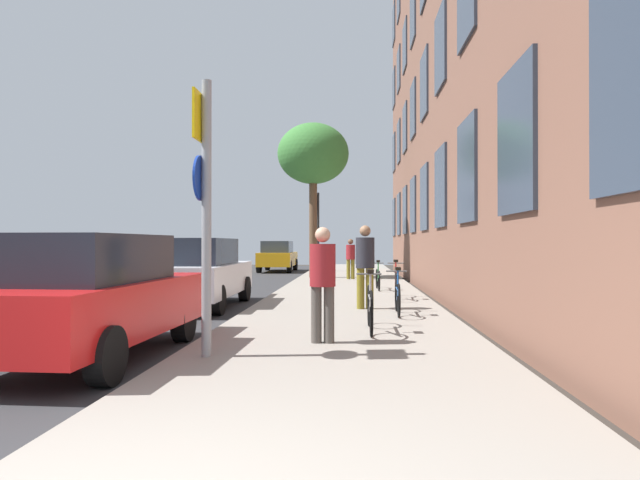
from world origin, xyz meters
TOP-DOWN VIEW (x-y plane):
  - ground_plane at (-2.40, 15.00)m, footprint 41.80×41.80m
  - road_asphalt at (-4.50, 15.00)m, footprint 7.00×38.00m
  - sidewalk at (1.10, 15.00)m, footprint 4.20×38.00m
  - building_facade at (3.69, 14.50)m, footprint 0.56×27.00m
  - sign_post at (-0.57, 4.37)m, footprint 0.15×0.60m
  - traffic_light at (-0.61, 25.01)m, footprint 0.43×0.24m
  - tree_near at (-0.38, 19.91)m, footprint 2.92×2.92m
  - bicycle_0 at (1.53, 6.41)m, footprint 0.42×1.78m
  - bicycle_1 at (2.13, 8.50)m, footprint 0.42×1.65m
  - bicycle_2 at (2.33, 11.52)m, footprint 0.42×1.73m
  - bicycle_3 at (2.00, 14.18)m, footprint 0.42×1.64m
  - pedestrian_0 at (0.84, 5.38)m, footprint 0.51×0.51m
  - pedestrian_1 at (1.52, 9.38)m, footprint 0.53×0.53m
  - pedestrian_2 at (1.15, 19.04)m, footprint 0.48×0.48m
  - car_0 at (-2.11, 4.59)m, footprint 1.84×4.14m
  - car_1 at (-2.38, 10.33)m, footprint 1.86×4.42m
  - car_2 at (-2.76, 26.49)m, footprint 1.79×4.32m

SIDE VIEW (x-z plane):
  - ground_plane at x=-2.40m, z-range 0.00..0.00m
  - road_asphalt at x=-4.50m, z-range 0.00..0.01m
  - sidewalk at x=1.10m, z-range 0.00..0.12m
  - bicycle_3 at x=2.00m, z-range 0.02..0.91m
  - bicycle_1 at x=2.13m, z-range 0.02..0.95m
  - bicycle_2 at x=2.33m, z-range 0.01..1.00m
  - bicycle_0 at x=1.53m, z-range 0.01..1.00m
  - car_0 at x=-2.11m, z-range 0.03..1.65m
  - car_2 at x=-2.76m, z-range 0.03..1.65m
  - car_1 at x=-2.38m, z-range 0.03..1.65m
  - pedestrian_2 at x=1.15m, z-range 0.23..1.80m
  - pedestrian_0 at x=0.84m, z-range 0.24..1.86m
  - pedestrian_1 at x=1.52m, z-range 0.25..2.02m
  - sign_post at x=-0.57m, z-range 0.38..3.79m
  - traffic_light at x=-0.61m, z-range 0.84..4.78m
  - tree_near at x=-0.38m, z-range 1.97..8.28m
  - building_facade at x=3.69m, z-range 0.02..14.83m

